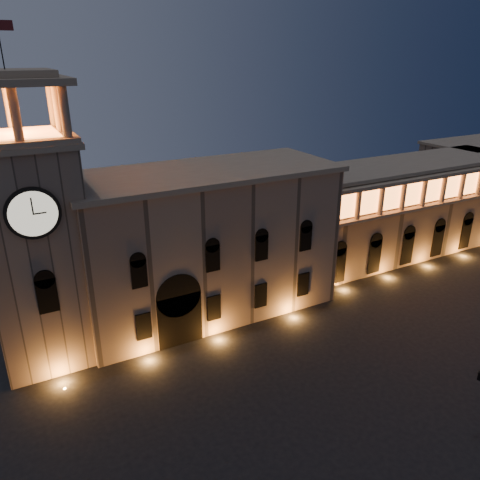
{
  "coord_description": "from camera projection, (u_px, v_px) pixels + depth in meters",
  "views": [
    {
      "loc": [
        -22.76,
        -25.26,
        29.67
      ],
      "look_at": [
        -0.69,
        16.0,
        10.94
      ],
      "focal_mm": 35.0,
      "sensor_mm": 36.0,
      "label": 1
    }
  ],
  "objects": [
    {
      "name": "colonnade_wing",
      "position": [
        401.0,
        208.0,
        72.54
      ],
      "size": [
        40.6,
        11.5,
        14.5
      ],
      "color": "#836854",
      "rests_on": "ground"
    },
    {
      "name": "government_building",
      "position": [
        206.0,
        243.0,
        55.45
      ],
      "size": [
        30.8,
        12.8,
        17.6
      ],
      "color": "#886E59",
      "rests_on": "ground"
    },
    {
      "name": "clock_tower",
      "position": [
        35.0,
        244.0,
        45.22
      ],
      "size": [
        9.8,
        9.8,
        32.4
      ],
      "color": "#886E59",
      "rests_on": "ground"
    },
    {
      "name": "ground",
      "position": [
        331.0,
        411.0,
        41.67
      ],
      "size": [
        160.0,
        160.0,
        0.0
      ],
      "primitive_type": "plane",
      "color": "black",
      "rests_on": "ground"
    },
    {
      "name": "secondary_building",
      "position": [
        477.0,
        181.0,
        89.02
      ],
      "size": [
        20.0,
        12.0,
        14.0
      ],
      "primitive_type": "cube",
      "color": "#836854",
      "rests_on": "ground"
    }
  ]
}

